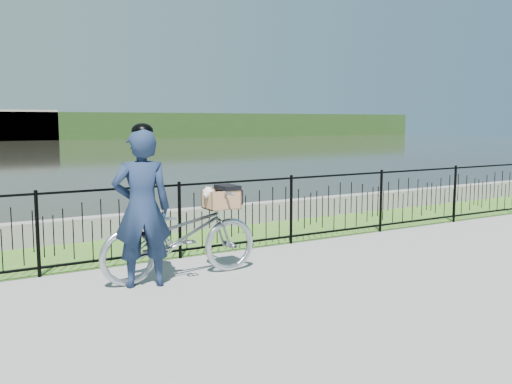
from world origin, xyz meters
TOP-DOWN VIEW (x-y plane):
  - ground at (0.00, 0.00)m, footprint 120.00×120.00m
  - grass_strip at (0.00, 2.60)m, footprint 60.00×2.00m
  - quay_wall at (0.00, 3.60)m, footprint 60.00×0.30m
  - fence at (0.00, 1.60)m, footprint 14.00×0.06m
  - far_building_right at (6.00, 58.50)m, footprint 6.00×3.00m
  - bicycle_rig at (-1.40, 0.61)m, footprint 2.14×0.75m
  - cyclist at (-1.96, 0.51)m, footprint 0.80×0.62m

SIDE VIEW (x-z plane):
  - ground at x=0.00m, z-range 0.00..0.00m
  - grass_strip at x=0.00m, z-range 0.00..0.01m
  - quay_wall at x=0.00m, z-range 0.00..0.40m
  - bicycle_rig at x=-1.40m, z-range -0.03..1.17m
  - fence at x=0.00m, z-range 0.00..1.15m
  - cyclist at x=-1.96m, z-range -0.02..2.00m
  - far_building_right at x=6.00m, z-range 0.00..3.20m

